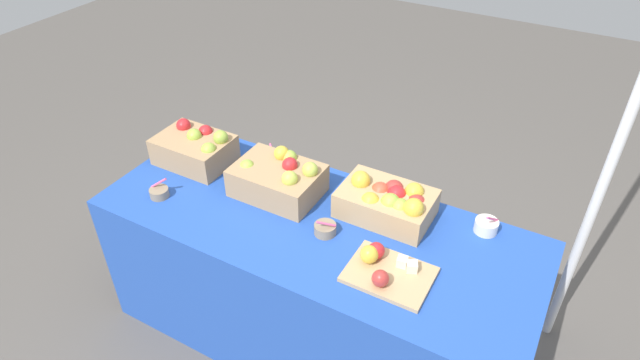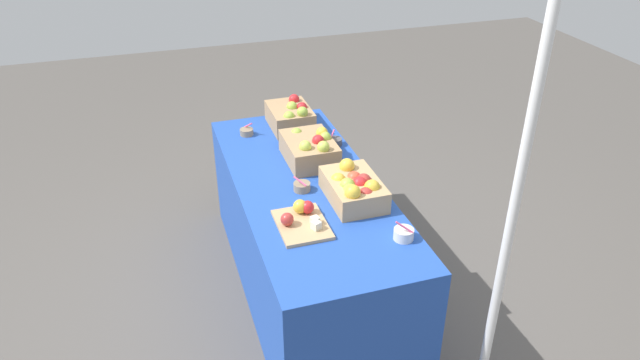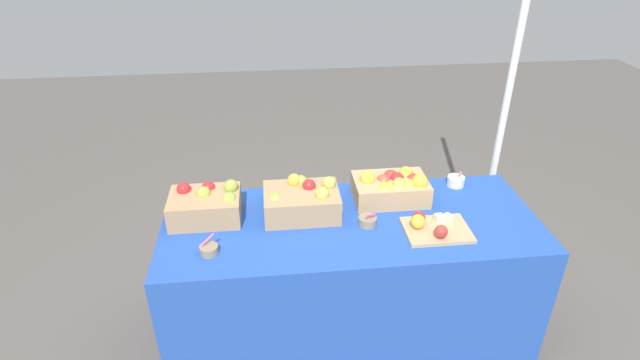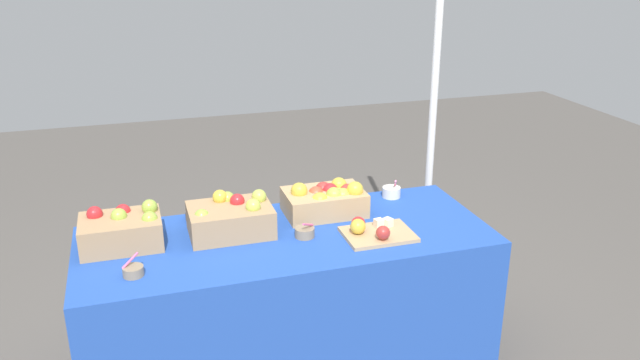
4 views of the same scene
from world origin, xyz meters
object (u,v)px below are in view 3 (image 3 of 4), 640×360
(apple_crate_middle, at_px, (302,201))
(tent_pole, at_px, (505,107))
(sample_bowl_near, at_px, (456,181))
(sample_bowl_mid, at_px, (273,191))
(apple_crate_right, at_px, (392,187))
(sample_bowl_far, at_px, (368,221))
(apple_crate_left, at_px, (206,205))
(cutting_board_front, at_px, (432,227))
(sample_bowl_extra, at_px, (209,250))

(apple_crate_middle, relative_size, tent_pole, 0.18)
(sample_bowl_near, distance_m, sample_bowl_mid, 1.03)
(apple_crate_middle, height_order, tent_pole, tent_pole)
(apple_crate_right, relative_size, sample_bowl_mid, 4.31)
(sample_bowl_near, height_order, sample_bowl_far, sample_bowl_near)
(apple_crate_left, relative_size, apple_crate_right, 0.90)
(apple_crate_middle, distance_m, cutting_board_front, 0.66)
(sample_bowl_mid, bearing_deg, apple_crate_left, -151.06)
(sample_bowl_mid, bearing_deg, sample_bowl_extra, -122.06)
(apple_crate_right, height_order, tent_pole, tent_pole)
(apple_crate_right, height_order, sample_bowl_near, apple_crate_right)
(apple_crate_right, xyz_separation_m, sample_bowl_extra, (-0.94, -0.38, -0.05))
(apple_crate_right, distance_m, tent_pole, 0.90)
(cutting_board_front, distance_m, sample_bowl_mid, 0.88)
(apple_crate_right, bearing_deg, sample_bowl_far, -127.48)
(sample_bowl_far, bearing_deg, apple_crate_left, 169.02)
(sample_bowl_mid, height_order, sample_bowl_far, sample_bowl_mid)
(tent_pole, bearing_deg, sample_bowl_extra, -155.51)
(apple_crate_middle, height_order, sample_bowl_near, apple_crate_middle)
(sample_bowl_near, bearing_deg, apple_crate_left, -172.56)
(sample_bowl_far, xyz_separation_m, sample_bowl_extra, (-0.77, -0.15, -0.00))
(cutting_board_front, relative_size, sample_bowl_near, 2.87)
(apple_crate_right, relative_size, tent_pole, 0.18)
(sample_bowl_extra, xyz_separation_m, tent_pole, (1.70, 0.78, 0.32))
(apple_crate_middle, relative_size, sample_bowl_near, 3.45)
(apple_crate_left, xyz_separation_m, tent_pole, (1.74, 0.48, 0.26))
(tent_pole, bearing_deg, apple_crate_right, -152.28)
(apple_crate_right, relative_size, cutting_board_front, 1.23)
(sample_bowl_mid, relative_size, sample_bowl_far, 0.99)
(sample_bowl_near, xyz_separation_m, sample_bowl_far, (-0.57, -0.33, -0.00))
(apple_crate_left, distance_m, tent_pole, 1.82)
(cutting_board_front, xyz_separation_m, sample_bowl_near, (0.27, 0.42, 0.00))
(sample_bowl_near, relative_size, sample_bowl_far, 1.20)
(apple_crate_left, bearing_deg, apple_crate_right, 4.40)
(sample_bowl_far, bearing_deg, sample_bowl_extra, -169.23)
(apple_crate_right, xyz_separation_m, tent_pole, (0.76, 0.40, 0.26))
(apple_crate_left, distance_m, sample_bowl_extra, 0.31)
(apple_crate_middle, height_order, cutting_board_front, apple_crate_middle)
(apple_crate_middle, relative_size, apple_crate_right, 0.97)
(apple_crate_middle, distance_m, sample_bowl_mid, 0.25)
(apple_crate_right, xyz_separation_m, sample_bowl_near, (0.40, 0.10, -0.05))
(apple_crate_right, bearing_deg, tent_pole, 27.72)
(sample_bowl_far, bearing_deg, cutting_board_front, -16.51)
(sample_bowl_extra, bearing_deg, apple_crate_middle, 32.41)
(apple_crate_left, xyz_separation_m, apple_crate_middle, (0.48, -0.01, -0.00))
(apple_crate_middle, bearing_deg, sample_bowl_extra, -147.59)
(sample_bowl_far, distance_m, tent_pole, 1.17)
(sample_bowl_mid, relative_size, tent_pole, 0.04)
(apple_crate_left, xyz_separation_m, apple_crate_right, (0.98, 0.08, -0.00))
(sample_bowl_far, distance_m, sample_bowl_extra, 0.78)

